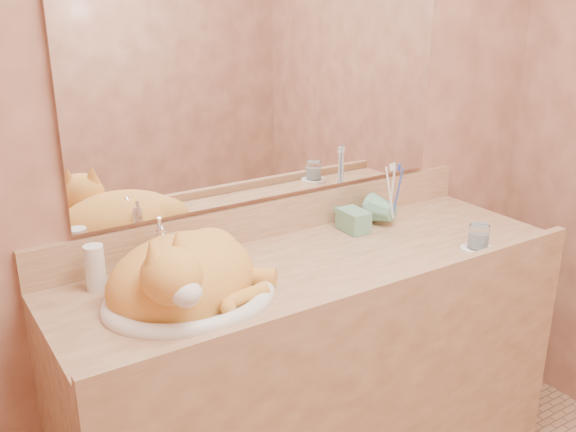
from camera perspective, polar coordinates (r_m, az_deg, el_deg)
wall_back at (r=2.03m, az=-1.57°, el=8.96°), size 2.40×0.02×2.50m
vanity_counter at (r=2.14m, az=2.59°, el=-14.54°), size 1.60×0.55×0.85m
mirror at (r=2.00m, az=-1.42°, el=12.84°), size 1.30×0.02×0.80m
sink_basin at (r=1.69m, az=-8.79°, el=-5.25°), size 0.52×0.45×0.14m
faucet at (r=1.84m, az=-11.09°, el=-2.96°), size 0.06×0.12×0.16m
cat at (r=1.71m, az=-9.28°, el=-5.04°), size 0.51×0.46×0.24m
soap_dispenser at (r=2.11m, az=6.78°, el=0.31°), size 0.08×0.08×0.16m
toothbrush_cup at (r=2.21m, az=9.30°, el=0.16°), size 0.13×0.13×0.10m
toothbrushes at (r=2.19m, az=9.42°, el=2.30°), size 0.04×0.04×0.23m
saucer at (r=2.10m, az=16.48°, el=-2.84°), size 0.10×0.10×0.01m
water_glass at (r=2.08m, az=16.59°, el=-1.75°), size 0.06×0.06×0.08m
lotion_bottle at (r=1.81m, az=-16.77°, el=-4.44°), size 0.05×0.05×0.13m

